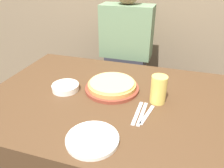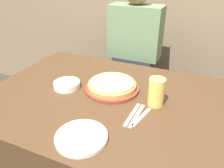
# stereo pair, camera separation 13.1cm
# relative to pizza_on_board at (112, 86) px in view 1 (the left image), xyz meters

# --- Properties ---
(dining_table) EXTENTS (1.46, 1.01, 0.77)m
(dining_table) POSITION_rel_pizza_on_board_xyz_m (0.02, -0.08, -0.41)
(dining_table) COLOR #4C331E
(dining_table) RESTS_ON ground_plane
(pizza_on_board) EXTENTS (0.33, 0.33, 0.06)m
(pizza_on_board) POSITION_rel_pizza_on_board_xyz_m (0.00, 0.00, 0.00)
(pizza_on_board) COLOR brown
(pizza_on_board) RESTS_ON dining_table
(beer_glass) EXTENTS (0.09, 0.09, 0.16)m
(beer_glass) POSITION_rel_pizza_on_board_xyz_m (0.28, -0.05, 0.06)
(beer_glass) COLOR #E5C65B
(beer_glass) RESTS_ON dining_table
(dinner_plate) EXTENTS (0.23, 0.23, 0.02)m
(dinner_plate) POSITION_rel_pizza_on_board_xyz_m (0.05, -0.44, -0.02)
(dinner_plate) COLOR white
(dinner_plate) RESTS_ON dining_table
(side_bowl) EXTENTS (0.16, 0.16, 0.04)m
(side_bowl) POSITION_rel_pizza_on_board_xyz_m (-0.27, -0.08, -0.01)
(side_bowl) COLOR white
(side_bowl) RESTS_ON dining_table
(fork) EXTENTS (0.02, 0.21, 0.00)m
(fork) POSITION_rel_pizza_on_board_xyz_m (0.20, -0.19, -0.02)
(fork) COLOR silver
(fork) RESTS_ON dining_table
(dinner_knife) EXTENTS (0.02, 0.21, 0.00)m
(dinner_knife) POSITION_rel_pizza_on_board_xyz_m (0.22, -0.19, -0.02)
(dinner_knife) COLOR silver
(dinner_knife) RESTS_ON dining_table
(spoon) EXTENTS (0.05, 0.17, 0.00)m
(spoon) POSITION_rel_pizza_on_board_xyz_m (0.25, -0.19, -0.02)
(spoon) COLOR silver
(spoon) RESTS_ON dining_table
(diner_person) EXTENTS (0.42, 0.20, 1.35)m
(diner_person) POSITION_rel_pizza_on_board_xyz_m (-0.07, 0.63, -0.13)
(diner_person) COLOR #33333D
(diner_person) RESTS_ON ground_plane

